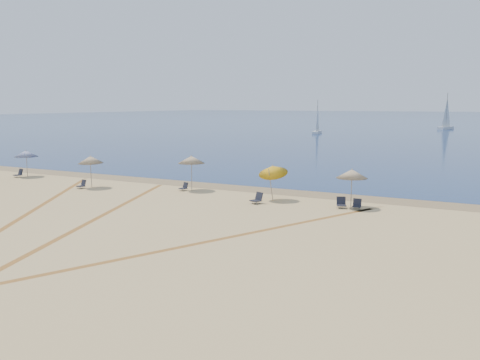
# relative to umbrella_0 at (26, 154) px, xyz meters

# --- Properties ---
(ocean) EXTENTS (500.00, 500.00, 0.00)m
(ocean) POSITION_rel_umbrella_0_xyz_m (21.77, 204.06, -2.04)
(ocean) COLOR #0C2151
(ocean) RESTS_ON ground
(wet_sand) EXTENTS (500.00, 500.00, 0.00)m
(wet_sand) POSITION_rel_umbrella_0_xyz_m (21.77, 3.06, -2.04)
(wet_sand) COLOR olive
(wet_sand) RESTS_ON ground
(umbrella_0) EXTENTS (2.03, 2.03, 2.39)m
(umbrella_0) POSITION_rel_umbrella_0_xyz_m (0.00, 0.00, 0.00)
(umbrella_0) COLOR gray
(umbrella_0) RESTS_ON ground
(umbrella_1) EXTENTS (1.92, 1.94, 2.51)m
(umbrella_1) POSITION_rel_umbrella_0_xyz_m (9.32, -1.89, 0.12)
(umbrella_1) COLOR gray
(umbrella_1) RESTS_ON ground
(umbrella_2) EXTENTS (2.02, 2.02, 2.65)m
(umbrella_2) POSITION_rel_umbrella_0_xyz_m (16.93, 0.60, 0.26)
(umbrella_2) COLOR gray
(umbrella_2) RESTS_ON ground
(umbrella_3) EXTENTS (1.98, 2.05, 2.67)m
(umbrella_3) POSITION_rel_umbrella_0_xyz_m (23.93, -0.33, 0.02)
(umbrella_3) COLOR gray
(umbrella_3) RESTS_ON ground
(umbrella_4) EXTENTS (1.95, 1.95, 2.47)m
(umbrella_4) POSITION_rel_umbrella_0_xyz_m (29.28, -0.31, 0.08)
(umbrella_4) COLOR gray
(umbrella_4) RESTS_ON ground
(chair_0) EXTENTS (0.73, 0.81, 0.72)m
(chair_0) POSITION_rel_umbrella_0_xyz_m (-0.33, -0.62, -1.73)
(chair_0) COLOR black
(chair_0) RESTS_ON ground
(chair_1) EXTENTS (0.68, 0.75, 0.65)m
(chair_1) POSITION_rel_umbrella_0_xyz_m (8.95, -2.55, -1.76)
(chair_1) COLOR black
(chair_1) RESTS_ON ground
(chair_2) EXTENTS (0.67, 0.72, 0.60)m
(chair_2) POSITION_rel_umbrella_0_xyz_m (16.55, 0.11, -1.78)
(chair_2) COLOR black
(chair_2) RESTS_ON ground
(chair_3) EXTENTS (0.84, 0.89, 0.73)m
(chair_3) POSITION_rel_umbrella_0_xyz_m (23.50, -1.88, -1.72)
(chair_3) COLOR black
(chair_3) RESTS_ON ground
(chair_4) EXTENTS (0.77, 0.82, 0.68)m
(chair_4) POSITION_rel_umbrella_0_xyz_m (28.79, -0.78, -1.75)
(chair_4) COLOR black
(chair_4) RESTS_ON ground
(chair_5) EXTENTS (0.57, 0.65, 0.61)m
(chair_5) POSITION_rel_umbrella_0_xyz_m (29.74, -0.62, -1.78)
(chair_5) COLOR black
(chair_5) RESTS_ON ground
(sailboat_1) EXTENTS (1.79, 4.98, 7.26)m
(sailboat_1) POSITION_rel_umbrella_0_xyz_m (3.43, 73.96, 0.15)
(sailboat_1) COLOR white
(sailboat_1) RESTS_ON ocean
(sailboat_2) EXTENTS (3.60, 6.34, 9.20)m
(sailboat_2) POSITION_rel_umbrella_0_xyz_m (27.29, 105.45, 0.74)
(sailboat_2) COLOR white
(sailboat_2) RESTS_ON ocean
(tire_tracks) EXTENTS (50.31, 40.15, 0.00)m
(tire_tracks) POSITION_rel_umbrella_0_xyz_m (18.32, -11.58, -2.04)
(tire_tracks) COLOR tan
(tire_tracks) RESTS_ON ground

